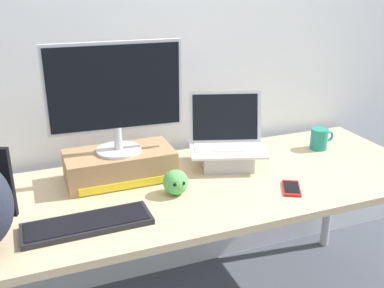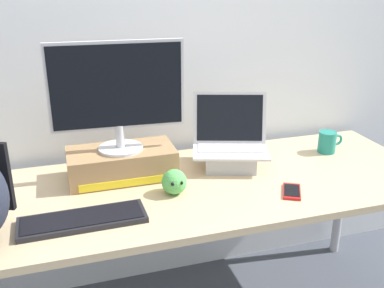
{
  "view_description": "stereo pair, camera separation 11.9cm",
  "coord_description": "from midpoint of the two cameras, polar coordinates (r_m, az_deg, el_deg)",
  "views": [
    {
      "loc": [
        -0.61,
        -1.56,
        1.57
      ],
      "look_at": [
        0.0,
        0.0,
        0.91
      ],
      "focal_mm": 42.16,
      "sensor_mm": 36.0,
      "label": 1
    },
    {
      "loc": [
        -0.5,
        -1.6,
        1.57
      ],
      "look_at": [
        0.0,
        0.0,
        0.91
      ],
      "focal_mm": 42.16,
      "sensor_mm": 36.0,
      "label": 2
    }
  ],
  "objects": [
    {
      "name": "desktop_monitor",
      "position": [
        1.83,
        -7.58,
        6.39
      ],
      "size": [
        0.54,
        0.19,
        0.45
      ],
      "rotation": [
        0.0,
        0.0,
        -0.06
      ],
      "color": "silver",
      "rests_on": "toner_box_yellow"
    },
    {
      "name": "plush_toy",
      "position": [
        1.78,
        -0.34,
        -4.83
      ],
      "size": [
        0.1,
        0.1,
        0.1
      ],
      "color": "#56B256",
      "rests_on": "desk"
    },
    {
      "name": "open_laptop",
      "position": [
        2.04,
        6.49,
        -0.95
      ],
      "size": [
        0.39,
        0.33,
        0.32
      ],
      "rotation": [
        0.0,
        0.0,
        -0.31
      ],
      "color": "#ADADB2",
      "rests_on": "desk"
    },
    {
      "name": "external_keyboard",
      "position": [
        1.64,
        -11.61,
        -9.4
      ],
      "size": [
        0.44,
        0.15,
        0.02
      ],
      "rotation": [
        0.0,
        0.0,
        0.01
      ],
      "color": "black",
      "rests_on": "desk"
    },
    {
      "name": "toner_box_yellow",
      "position": [
        1.93,
        -7.15,
        -2.46
      ],
      "size": [
        0.45,
        0.23,
        0.13
      ],
      "color": "#9E7A51",
      "rests_on": "desk"
    },
    {
      "name": "desk",
      "position": [
        1.9,
        1.81,
        -6.83
      ],
      "size": [
        2.09,
        0.75,
        0.73
      ],
      "color": "tan",
      "rests_on": "ground"
    },
    {
      "name": "cell_phone",
      "position": [
        1.86,
        14.32,
        -5.85
      ],
      "size": [
        0.12,
        0.15,
        0.01
      ],
      "rotation": [
        0.0,
        0.0,
        -0.49
      ],
      "color": "red",
      "rests_on": "desk"
    },
    {
      "name": "coffee_mug",
      "position": [
        2.29,
        18.22,
        0.23
      ],
      "size": [
        0.13,
        0.08,
        0.1
      ],
      "color": "#1E7F70",
      "rests_on": "desk"
    },
    {
      "name": "back_wall",
      "position": [
        2.15,
        -2.24,
        14.24
      ],
      "size": [
        7.0,
        0.1,
        2.6
      ],
      "primitive_type": "cube",
      "color": "silver",
      "rests_on": "ground"
    }
  ]
}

